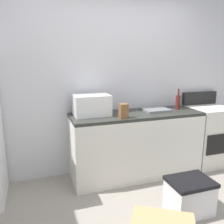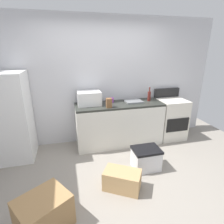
{
  "view_description": "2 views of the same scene",
  "coord_description": "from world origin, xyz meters",
  "px_view_note": "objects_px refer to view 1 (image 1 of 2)",
  "views": [
    {
      "loc": [
        -1.01,
        -1.67,
        1.63
      ],
      "look_at": [
        -0.17,
        0.86,
        1.02
      ],
      "focal_mm": 37.93,
      "sensor_mm": 36.0,
      "label": 1
    },
    {
      "loc": [
        -0.72,
        -2.21,
        1.96
      ],
      "look_at": [
        0.06,
        0.87,
        0.85
      ],
      "focal_mm": 28.99,
      "sensor_mm": 36.0,
      "label": 2
    }
  ],
  "objects_px": {
    "stove_oven": "(207,134)",
    "storage_bin": "(189,196)",
    "knife_block": "(124,111)",
    "coffee_mug": "(124,108)",
    "microwave": "(92,105)",
    "wine_bottle": "(178,102)"
  },
  "relations": [
    {
      "from": "stove_oven",
      "to": "wine_bottle",
      "type": "height_order",
      "value": "wine_bottle"
    },
    {
      "from": "knife_block",
      "to": "wine_bottle",
      "type": "bearing_deg",
      "value": 14.35
    },
    {
      "from": "stove_oven",
      "to": "knife_block",
      "type": "height_order",
      "value": "stove_oven"
    },
    {
      "from": "coffee_mug",
      "to": "storage_bin",
      "type": "height_order",
      "value": "coffee_mug"
    },
    {
      "from": "coffee_mug",
      "to": "knife_block",
      "type": "relative_size",
      "value": 0.56
    },
    {
      "from": "microwave",
      "to": "knife_block",
      "type": "height_order",
      "value": "microwave"
    },
    {
      "from": "microwave",
      "to": "coffee_mug",
      "type": "distance_m",
      "value": 0.49
    },
    {
      "from": "wine_bottle",
      "to": "storage_bin",
      "type": "distance_m",
      "value": 1.4
    },
    {
      "from": "stove_oven",
      "to": "storage_bin",
      "type": "height_order",
      "value": "stove_oven"
    },
    {
      "from": "stove_oven",
      "to": "microwave",
      "type": "relative_size",
      "value": 2.39
    },
    {
      "from": "stove_oven",
      "to": "storage_bin",
      "type": "relative_size",
      "value": 2.39
    },
    {
      "from": "microwave",
      "to": "knife_block",
      "type": "xyz_separation_m",
      "value": [
        0.34,
        -0.27,
        -0.05
      ]
    },
    {
      "from": "wine_bottle",
      "to": "knife_block",
      "type": "xyz_separation_m",
      "value": [
        -0.94,
        -0.24,
        -0.02
      ]
    },
    {
      "from": "coffee_mug",
      "to": "storage_bin",
      "type": "xyz_separation_m",
      "value": [
        0.32,
        -1.11,
        -0.76
      ]
    },
    {
      "from": "storage_bin",
      "to": "wine_bottle",
      "type": "bearing_deg",
      "value": 64.75
    },
    {
      "from": "coffee_mug",
      "to": "storage_bin",
      "type": "bearing_deg",
      "value": -73.81
    },
    {
      "from": "microwave",
      "to": "storage_bin",
      "type": "xyz_separation_m",
      "value": [
        0.8,
        -1.05,
        -0.84
      ]
    },
    {
      "from": "stove_oven",
      "to": "knife_block",
      "type": "bearing_deg",
      "value": -172.3
    },
    {
      "from": "stove_oven",
      "to": "storage_bin",
      "type": "bearing_deg",
      "value": -136.16
    },
    {
      "from": "stove_oven",
      "to": "knife_block",
      "type": "distance_m",
      "value": 1.59
    },
    {
      "from": "stove_oven",
      "to": "microwave",
      "type": "height_order",
      "value": "microwave"
    },
    {
      "from": "wine_bottle",
      "to": "knife_block",
      "type": "relative_size",
      "value": 1.67
    }
  ]
}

